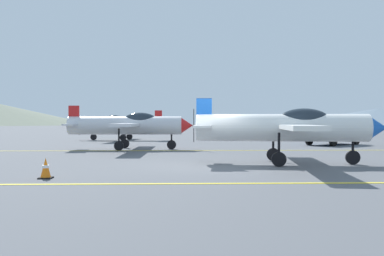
# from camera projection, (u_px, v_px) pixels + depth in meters

# --- Properties ---
(ground_plane) EXTENTS (400.00, 400.00, 0.00)m
(ground_plane) POSITION_uv_depth(u_px,v_px,m) (205.00, 165.00, 15.02)
(ground_plane) COLOR #54565B
(apron_line_near) EXTENTS (80.00, 0.16, 0.01)m
(apron_line_near) POSITION_uv_depth(u_px,v_px,m) (215.00, 184.00, 10.61)
(apron_line_near) COLOR yellow
(apron_line_near) RESTS_ON ground_plane
(apron_line_far) EXTENTS (80.00, 0.16, 0.01)m
(apron_line_far) POSITION_uv_depth(u_px,v_px,m) (197.00, 151.00, 22.44)
(apron_line_far) COLOR yellow
(apron_line_far) RESTS_ON ground_plane
(airplane_near) EXTENTS (7.33, 8.41, 2.51)m
(airplane_near) POSITION_uv_depth(u_px,v_px,m) (288.00, 127.00, 15.52)
(airplane_near) COLOR white
(airplane_near) RESTS_ON ground_plane
(airplane_mid) EXTENTS (7.25, 8.37, 2.51)m
(airplane_mid) POSITION_uv_depth(u_px,v_px,m) (130.00, 125.00, 23.40)
(airplane_mid) COLOR silver
(airplane_mid) RESTS_ON ground_plane
(airplane_far) EXTENTS (7.33, 8.41, 2.51)m
(airplane_far) POSITION_uv_depth(u_px,v_px,m) (121.00, 124.00, 34.41)
(airplane_far) COLOR silver
(airplane_far) RESTS_ON ground_plane
(car_sedan) EXTENTS (4.50, 4.06, 1.62)m
(car_sedan) POSITION_uv_depth(u_px,v_px,m) (333.00, 133.00, 27.79)
(car_sedan) COLOR #3372BF
(car_sedan) RESTS_ON ground_plane
(traffic_cone_front) EXTENTS (0.36, 0.36, 0.59)m
(traffic_cone_front) POSITION_uv_depth(u_px,v_px,m) (46.00, 168.00, 11.57)
(traffic_cone_front) COLOR black
(traffic_cone_front) RESTS_ON ground_plane
(hill_centerleft) EXTENTS (74.28, 74.28, 6.25)m
(hill_centerleft) POSITION_uv_depth(u_px,v_px,m) (378.00, 117.00, 151.43)
(hill_centerleft) COLOR slate
(hill_centerleft) RESTS_ON ground_plane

